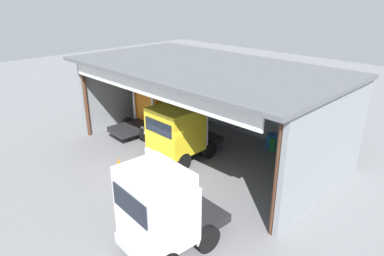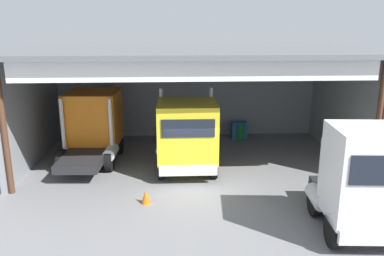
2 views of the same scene
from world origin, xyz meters
name	(u,v)px [view 2 (image 2 of 2)]	position (x,y,z in m)	size (l,w,h in m)	color
ground_plane	(196,190)	(0.00, 0.00, 0.00)	(80.00, 80.00, 0.00)	slate
workshop_shed	(190,80)	(0.00, 4.99, 3.84)	(16.04, 9.18, 5.55)	gray
truck_orange_left_bay	(93,125)	(-4.85, 4.14, 1.78)	(2.73, 5.31, 3.37)	orange
truck_yellow_yard_outside	(186,135)	(-0.29, 2.05, 1.79)	(2.75, 4.61, 3.73)	yellow
truck_white_right_bay	(365,181)	(5.06, -3.81, 1.91)	(2.73, 4.42, 3.70)	white
oil_drum	(240,131)	(3.08, 7.18, 0.46)	(0.58, 0.58, 0.91)	#197233
tool_cart	(239,130)	(3.04, 7.33, 0.50)	(0.90, 0.60, 1.00)	#1E59A5
traffic_cone	(146,197)	(-1.98, -1.09, 0.28)	(0.36, 0.36, 0.56)	orange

